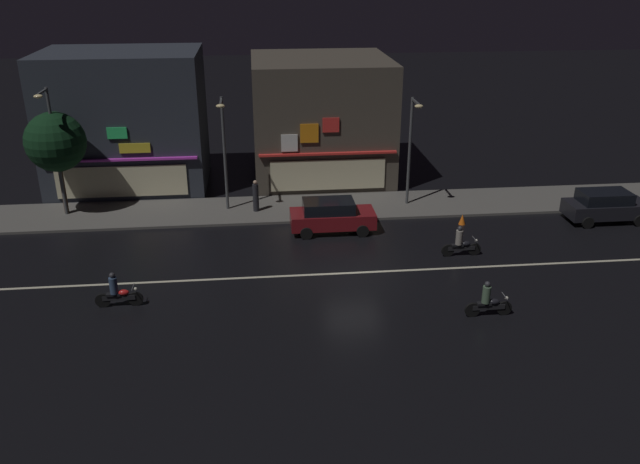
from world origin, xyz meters
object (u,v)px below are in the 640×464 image
Objects in this scene: motorcycle_following at (488,302)px; motorcycle_opposite_lane at (117,292)px; parked_car_near_kerb at (331,215)px; streetlamp_east at (411,142)px; pedestrian_on_sidewalk at (256,197)px; motorcycle_lead at (461,243)px; streetlamp_mid at (224,145)px; traffic_cone at (462,219)px; parked_car_trailing at (606,206)px; streetlamp_west at (54,142)px.

motorcycle_following is 1.00× the size of motorcycle_opposite_lane.
streetlamp_east is at bearing -147.53° from parked_car_near_kerb.
motorcycle_following is 14.73m from motorcycle_opposite_lane.
pedestrian_on_sidewalk reaches higher than motorcycle_opposite_lane.
pedestrian_on_sidewalk is 0.93× the size of motorcycle_lead.
streetlamp_mid is 1.03× the size of streetlamp_east.
motorcycle_lead is 3.45× the size of traffic_cone.
parked_car_near_kerb is at bearing 89.20° from pedestrian_on_sidewalk.
traffic_cone is (16.46, 7.02, -0.36)m from motorcycle_opposite_lane.
parked_car_trailing is at bearing 179.62° from parked_car_near_kerb.
pedestrian_on_sidewalk is at bearing -179.49° from streetlamp_east.
motorcycle_lead is at bearing 147.85° from parked_car_near_kerb.
streetlamp_west is at bearing 171.68° from traffic_cone.
streetlamp_west is 23.07m from motorcycle_following.
motorcycle_lead is (11.07, -6.76, -3.22)m from streetlamp_mid.
motorcycle_opposite_lane is (-14.18, -9.81, -3.12)m from streetlamp_east.
parked_car_near_kerb is at bearing -178.31° from traffic_cone.
parked_car_near_kerb reaches higher than motorcycle_opposite_lane.
streetlamp_west is at bearing -59.39° from motorcycle_opposite_lane.
streetlamp_east is 10.82m from parked_car_trailing.
traffic_cone is at bearing 112.52° from pedestrian_on_sidewalk.
pedestrian_on_sidewalk is 0.41× the size of parked_car_trailing.
parked_car_near_kerb is 14.66m from parked_car_trailing.
parked_car_trailing is at bearing -158.32° from motorcycle_opposite_lane.
pedestrian_on_sidewalk reaches higher than parked_car_near_kerb.
streetlamp_mid reaches higher than traffic_cone.
parked_car_near_kerb is 6.72m from motorcycle_lead.
traffic_cone is (1.29, 3.78, -0.36)m from motorcycle_lead.
streetlamp_mid is 16.42m from motorcycle_following.
streetlamp_east is at bearing 162.76° from parked_car_trailing.
pedestrian_on_sidewalk is 11.15m from traffic_cone.
parked_car_near_kerb is 10.39m from motorcycle_following.
parked_car_near_kerb is at bearing 148.44° from motorcycle_lead.
motorcycle_following is at bearing -136.90° from parked_car_trailing.
streetlamp_west is 11.66m from motorcycle_opposite_lane.
streetlamp_east is at bearing 129.30° from traffic_cone.
parked_car_near_kerb is 2.26× the size of motorcycle_opposite_lane.
parked_car_near_kerb reaches higher than motorcycle_following.
pedestrian_on_sidewalk is at bearing -2.07° from streetlamp_west.
streetlamp_east reaches higher than parked_car_trailing.
streetlamp_east is (10.08, -0.19, -0.10)m from streetlamp_mid.
motorcycle_lead is at bearing 92.27° from pedestrian_on_sidewalk.
streetlamp_west is 3.88× the size of pedestrian_on_sidewalk.
streetlamp_west reaches higher than parked_car_trailing.
streetlamp_mid is at bearing -0.67° from streetlamp_west.
pedestrian_on_sidewalk is 3.21× the size of traffic_cone.
parked_car_near_kerb is 7.01m from traffic_cone.
parked_car_trailing is 7.71m from traffic_cone.
motorcycle_following reaches higher than traffic_cone.
pedestrian_on_sidewalk is (1.57, -0.27, -2.89)m from streetlamp_mid.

